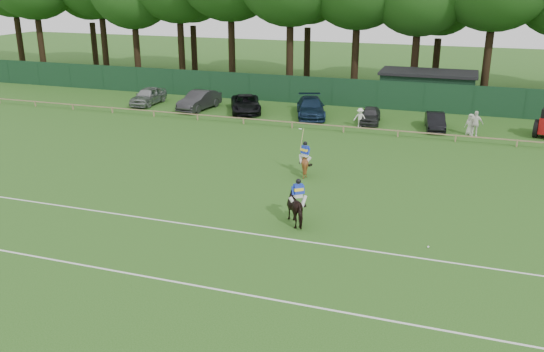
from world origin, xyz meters
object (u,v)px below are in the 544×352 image
at_px(suv_black, 246,104).
at_px(estate_black, 435,121).
at_px(hatch_grey, 370,115).
at_px(spectator_right, 470,124).
at_px(horse_chestnut, 305,163).
at_px(sedan_grey, 199,100).
at_px(sedan_silver, 148,96).
at_px(spectator_left, 360,118).
at_px(sedan_navy, 311,107).
at_px(polo_ball, 428,247).
at_px(horse_dark, 298,207).
at_px(spectator_mid, 475,124).
at_px(utility_shed, 427,88).

height_order(suv_black, estate_black, suv_black).
bearing_deg(hatch_grey, spectator_right, -14.90).
relative_size(horse_chestnut, sedan_grey, 0.29).
height_order(horse_chestnut, spectator_right, spectator_right).
relative_size(sedan_silver, spectator_left, 3.08).
bearing_deg(estate_black, sedan_navy, 165.93).
distance_m(estate_black, polo_ball, 21.01).
xyz_separation_m(horse_dark, spectator_right, (7.35, 19.53, -0.05)).
height_order(sedan_silver, sedan_grey, sedan_grey).
distance_m(horse_chestnut, polo_ball, 10.76).
relative_size(sedan_navy, spectator_mid, 2.85).
distance_m(horse_dark, hatch_grey, 20.79).
distance_m(horse_dark, utility_shed, 29.42).
xyz_separation_m(horse_dark, estate_black, (4.84, 20.28, -0.19)).
bearing_deg(hatch_grey, utility_shed, 61.30).
distance_m(horse_dark, horse_chestnut, 7.07).
bearing_deg(sedan_silver, sedan_grey, -6.63).
bearing_deg(utility_shed, horse_dark, -96.77).
distance_m(horse_dark, sedan_grey, 25.74).
bearing_deg(sedan_navy, horse_dark, -94.42).
distance_m(sedan_silver, utility_shed, 25.17).
bearing_deg(spectator_mid, sedan_silver, 170.85).
bearing_deg(sedan_silver, utility_shed, 16.50).
bearing_deg(spectator_mid, horse_dark, -116.58).
distance_m(hatch_grey, polo_ball, 22.35).
bearing_deg(suv_black, sedan_silver, 155.16).
xyz_separation_m(sedan_grey, spectator_left, (14.41, -1.64, -0.07)).
distance_m(sedan_silver, suv_black, 9.53).
xyz_separation_m(sedan_silver, sedan_grey, (5.31, -0.44, 0.03)).
bearing_deg(spectator_mid, polo_ball, -99.51).
xyz_separation_m(hatch_grey, polo_ball, (6.17, -21.47, -0.58)).
relative_size(horse_dark, hatch_grey, 0.53).
bearing_deg(sedan_navy, sedan_silver, 161.98).
bearing_deg(hatch_grey, sedan_navy, 168.71).
relative_size(suv_black, hatch_grey, 1.40).
bearing_deg(suv_black, spectator_mid, -30.33).
distance_m(estate_black, spectator_right, 2.63).
distance_m(spectator_left, spectator_mid, 8.36).
distance_m(horse_dark, spectator_left, 19.21).
height_order(horse_dark, spectator_mid, spectator_mid).
bearing_deg(estate_black, sedan_grey, 170.15).
xyz_separation_m(horse_dark, horse_chestnut, (-1.61, 6.88, -0.12)).
bearing_deg(spectator_right, spectator_mid, -25.97).
bearing_deg(spectator_left, utility_shed, 59.79).
bearing_deg(sedan_silver, spectator_mid, -6.29).
height_order(horse_dark, sedan_navy, horse_dark).
bearing_deg(spectator_mid, sedan_grey, 170.93).
xyz_separation_m(sedan_navy, spectator_right, (12.53, -1.78, -0.01)).
xyz_separation_m(horse_dark, spectator_left, (-0.69, 19.20, -0.08)).
bearing_deg(sedan_navy, utility_shed, 24.32).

